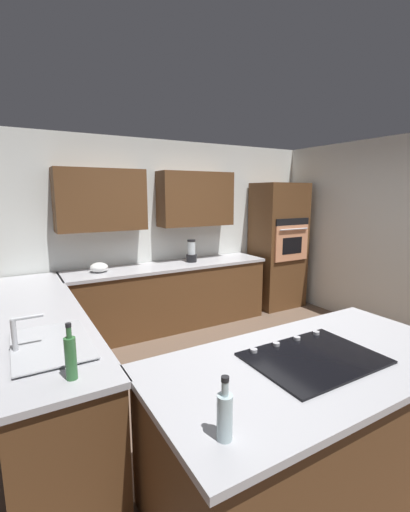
# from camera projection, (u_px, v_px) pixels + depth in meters

# --- Properties ---
(ground_plane) EXTENTS (14.00, 14.00, 0.00)m
(ground_plane) POSITION_uv_depth(u_px,v_px,m) (250.00, 381.00, 3.49)
(ground_plane) COLOR brown
(wall_back) EXTENTS (6.00, 0.44, 2.60)m
(wall_back) POSITION_uv_depth(u_px,v_px,m) (161.00, 224.00, 4.93)
(wall_back) COLOR silver
(wall_back) RESTS_ON ground
(wall_left) EXTENTS (0.10, 4.00, 2.60)m
(wall_left) POSITION_uv_depth(u_px,v_px,m) (382.00, 235.00, 4.71)
(wall_left) COLOR silver
(wall_left) RESTS_ON ground
(lower_cabinets_back) EXTENTS (2.80, 0.60, 0.86)m
(lower_cabinets_back) POSITION_uv_depth(u_px,v_px,m) (170.00, 297.00, 4.83)
(lower_cabinets_back) COLOR brown
(lower_cabinets_back) RESTS_ON ground
(countertop_back) EXTENTS (2.84, 0.64, 0.04)m
(countertop_back) POSITION_uv_depth(u_px,v_px,m) (170.00, 266.00, 4.75)
(countertop_back) COLOR #B2B2B7
(countertop_back) RESTS_ON lower_cabinets_back
(lower_cabinets_side) EXTENTS (0.60, 2.90, 0.86)m
(lower_cabinets_side) POSITION_uv_depth(u_px,v_px,m) (45.00, 362.00, 2.99)
(lower_cabinets_side) COLOR brown
(lower_cabinets_side) RESTS_ON ground
(countertop_side) EXTENTS (0.64, 2.94, 0.04)m
(countertop_side) POSITION_uv_depth(u_px,v_px,m) (40.00, 312.00, 2.90)
(countertop_side) COLOR #B2B2B7
(countertop_side) RESTS_ON lower_cabinets_side
(island_base) EXTENTS (1.96, 0.93, 0.86)m
(island_base) POSITION_uv_depth(u_px,v_px,m) (309.00, 430.00, 2.13)
(island_base) COLOR brown
(island_base) RESTS_ON ground
(island_top) EXTENTS (2.04, 1.01, 0.04)m
(island_top) POSITION_uv_depth(u_px,v_px,m) (314.00, 362.00, 2.05)
(island_top) COLOR #B2B2B7
(island_top) RESTS_ON island_base
(wall_oven) EXTENTS (0.80, 0.66, 2.03)m
(wall_oven) POSITION_uv_depth(u_px,v_px,m) (278.00, 246.00, 5.68)
(wall_oven) COLOR brown
(wall_oven) RESTS_ON ground
(sink_unit) EXTENTS (0.46, 0.70, 0.23)m
(sink_unit) POSITION_uv_depth(u_px,v_px,m) (50.00, 344.00, 2.21)
(sink_unit) COLOR #515456
(sink_unit) RESTS_ON countertop_side
(cooktop) EXTENTS (0.76, 0.56, 0.03)m
(cooktop) POSITION_uv_depth(u_px,v_px,m) (313.00, 358.00, 2.05)
(cooktop) COLOR black
(cooktop) RESTS_ON island_top
(blender) EXTENTS (0.15, 0.15, 0.32)m
(blender) POSITION_uv_depth(u_px,v_px,m) (191.00, 252.00, 4.91)
(blender) COLOR black
(blender) RESTS_ON countertop_back
(mixing_bowl) EXTENTS (0.22, 0.22, 0.12)m
(mixing_bowl) POSITION_uv_depth(u_px,v_px,m) (99.00, 267.00, 4.28)
(mixing_bowl) COLOR white
(mixing_bowl) RESTS_ON countertop_back
(dish_soap_bottle) EXTENTS (0.06, 0.06, 0.31)m
(dish_soap_bottle) POSITION_uv_depth(u_px,v_px,m) (71.00, 357.00, 1.81)
(dish_soap_bottle) COLOR #336B38
(dish_soap_bottle) RESTS_ON countertop_side
(oil_bottle) EXTENTS (0.06, 0.06, 0.27)m
(oil_bottle) POSITION_uv_depth(u_px,v_px,m) (225.00, 415.00, 1.36)
(oil_bottle) COLOR silver
(oil_bottle) RESTS_ON island_top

